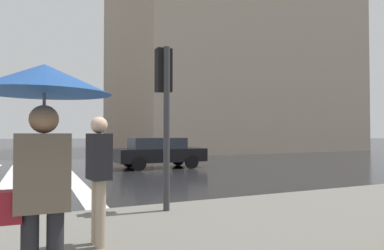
{
  "coord_description": "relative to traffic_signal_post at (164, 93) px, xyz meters",
  "views": [
    {
      "loc": [
        -9.85,
        -2.94,
        1.61
      ],
      "look_at": [
        2.89,
        -8.75,
        1.96
      ],
      "focal_mm": 32.36,
      "sensor_mm": 36.0,
      "label": 1
    }
  ],
  "objects": [
    {
      "name": "pedestrian_with_floral_umbrella",
      "position": [
        -3.4,
        2.23,
        -0.65
      ],
      "size": [
        1.03,
        1.03,
        2.0
      ],
      "color": "#6B5B4C",
      "rests_on": "sidewalk_pavement"
    },
    {
      "name": "car_black",
      "position": [
        9.03,
        -3.02,
        -1.65
      ],
      "size": [
        1.85,
        4.1,
        1.41
      ],
      "color": "black",
      "rests_on": "ground_plane"
    },
    {
      "name": "pedestrian_far_down_pavement",
      "position": [
        -1.69,
        1.52,
        -1.27
      ],
      "size": [
        0.43,
        0.29,
        1.68
      ],
      "color": "black",
      "rests_on": "sidewalk_pavement"
    },
    {
      "name": "haussmann_block_corner",
      "position": [
        25.42,
        -15.58,
        8.86
      ],
      "size": [
        18.79,
        21.09,
        23.01
      ],
      "color": "tan",
      "rests_on": "ground_plane"
    },
    {
      "name": "traffic_signal_post",
      "position": [
        0.0,
        0.0,
        0.0
      ],
      "size": [
        0.44,
        0.3,
        3.12
      ],
      "color": "#333338",
      "rests_on": "sidewalk_pavement"
    }
  ]
}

